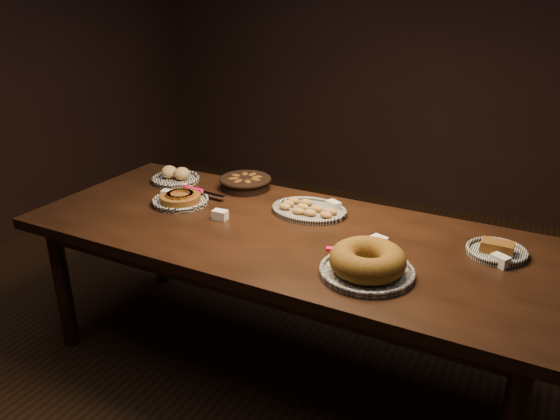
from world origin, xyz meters
The scene contains 9 objects.
ground centered at (0.00, 0.00, 0.00)m, with size 5.00×5.00×0.00m, color black.
buffet_table centered at (0.00, 0.00, 0.68)m, with size 2.40×1.00×0.75m.
apple_tart_plate centered at (-0.61, 0.04, 0.77)m, with size 0.33×0.29×0.06m.
madeleine_platter centered at (0.02, 0.23, 0.77)m, with size 0.37×0.30×0.04m.
bundt_cake_plate centered at (0.48, -0.22, 0.80)m, with size 0.39×0.37×0.11m.
croissant_basket centered at (-0.43, 0.38, 0.79)m, with size 0.34×0.34×0.07m.
bread_roll_plate centered at (-0.84, 0.30, 0.78)m, with size 0.27×0.27×0.08m.
loaf_plate centered at (0.90, 0.19, 0.77)m, with size 0.25×0.25×0.06m.
tent_cards centered at (0.09, 0.10, 0.77)m, with size 1.71×0.42×0.04m.
Camera 1 is at (1.06, -2.01, 1.79)m, focal length 35.00 mm.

